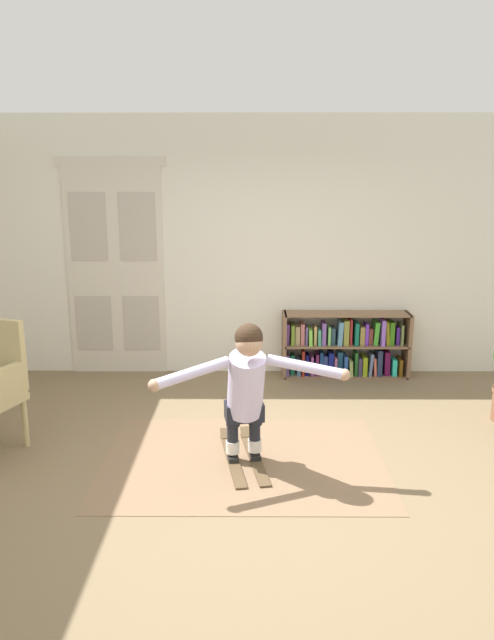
% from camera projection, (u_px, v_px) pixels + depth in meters
% --- Properties ---
extents(ground_plane, '(7.20, 7.20, 0.00)m').
position_uv_depth(ground_plane, '(250.00, 477.00, 4.58)').
color(ground_plane, '#796549').
extents(back_wall, '(6.00, 0.10, 2.90)m').
position_uv_depth(back_wall, '(250.00, 248.00, 6.76)').
color(back_wall, silver).
rests_on(back_wall, ground).
extents(double_door, '(1.22, 0.05, 2.45)m').
position_uv_depth(double_door, '(115.00, 268.00, 6.77)').
color(double_door, beige).
rests_on(double_door, ground).
extents(rug, '(2.26, 1.66, 0.01)m').
position_uv_depth(rug, '(244.00, 460.00, 4.84)').
color(rug, '#82664B').
rests_on(rug, ground).
extents(bookshelf, '(1.44, 0.30, 0.74)m').
position_uv_depth(bookshelf, '(344.00, 347.00, 6.81)').
color(bookshelf, brown).
rests_on(bookshelf, ground).
extents(skis_pair, '(0.43, 0.99, 0.07)m').
position_uv_depth(skis_pair, '(243.00, 456.00, 4.87)').
color(skis_pair, brown).
rests_on(skis_pair, rug).
extents(person_skier, '(1.47, 0.66, 1.13)m').
position_uv_depth(person_skier, '(246.00, 383.00, 4.55)').
color(person_skier, white).
rests_on(person_skier, skis_pair).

